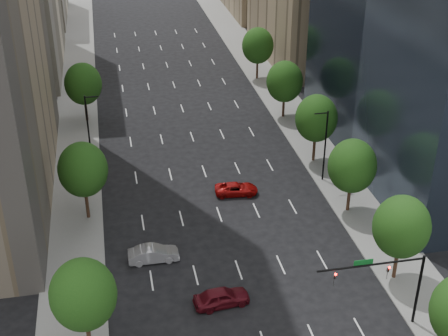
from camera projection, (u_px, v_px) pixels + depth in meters
sidewalk_left at (75, 183)px, 75.07m from camera, size 6.00×200.00×0.15m
sidewalk_right at (324, 159)px, 80.32m from camera, size 6.00×200.00×0.15m
tree_right_1 at (401, 227)px, 56.66m from camera, size 5.20×5.20×8.75m
tree_right_2 at (352, 166)px, 67.08m from camera, size 5.20×5.20×8.61m
tree_right_3 at (316, 118)px, 77.29m from camera, size 5.20×5.20×8.89m
tree_right_4 at (285, 82)px, 89.58m from camera, size 5.20×5.20×8.46m
tree_right_5 at (258, 46)px, 103.24m from camera, size 5.20×5.20×8.75m
tree_left_0 at (83, 295)px, 48.47m from camera, size 5.20×5.20×8.75m
tree_left_1 at (83, 170)px, 65.62m from camera, size 5.20×5.20×8.97m
tree_left_2 at (83, 84)px, 88.19m from camera, size 5.20×5.20×8.68m
streetlight_rn at (325, 144)px, 73.38m from camera, size 1.70×0.20×9.00m
streetlight_ln at (89, 127)px, 77.46m from camera, size 1.70×0.20×9.00m
traffic_signal at (393, 278)px, 51.17m from camera, size 9.12×0.40×7.38m
car_maroon at (222, 297)px, 55.69m from camera, size 5.18×2.55×1.70m
car_silver at (153, 254)px, 61.38m from camera, size 4.93×1.75×1.62m
car_red_far at (236, 189)px, 72.60m from camera, size 5.14×2.79×1.37m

